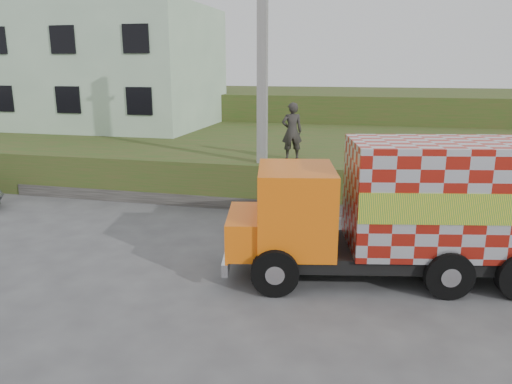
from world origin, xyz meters
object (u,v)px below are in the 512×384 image
(utility_pole, at_px, (262,83))
(cow, at_px, (263,241))
(pedestrian, at_px, (292,131))
(cargo_truck, at_px, (403,209))

(utility_pole, height_order, cow, utility_pole)
(pedestrian, bearing_deg, cow, 72.90)
(cow, xyz_separation_m, pedestrian, (-0.30, 5.58, 1.90))
(cow, bearing_deg, utility_pole, 127.23)
(utility_pole, distance_m, cow, 6.06)
(utility_pole, relative_size, pedestrian, 4.16)
(cow, height_order, pedestrian, pedestrian)
(pedestrian, bearing_deg, utility_pole, 22.91)
(utility_pole, bearing_deg, cow, -76.60)
(cargo_truck, xyz_separation_m, cow, (-3.13, 0.06, -1.02))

